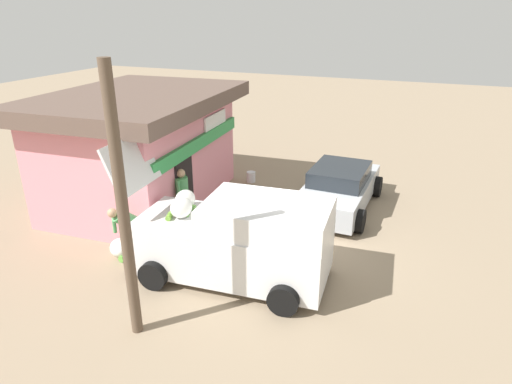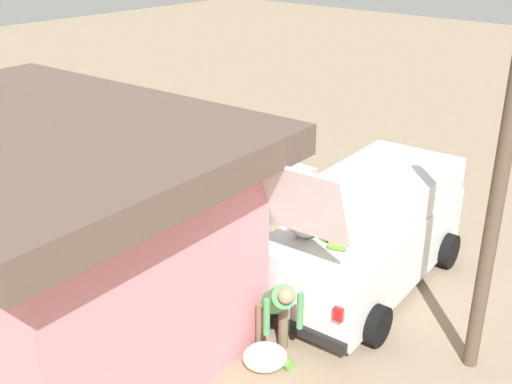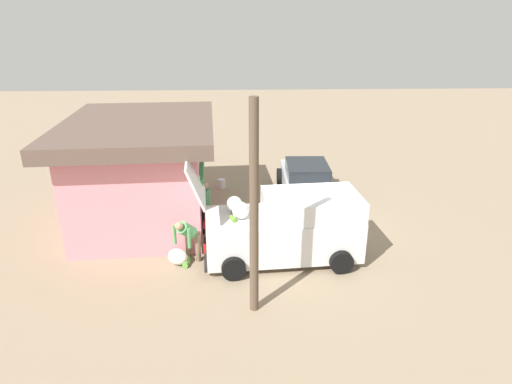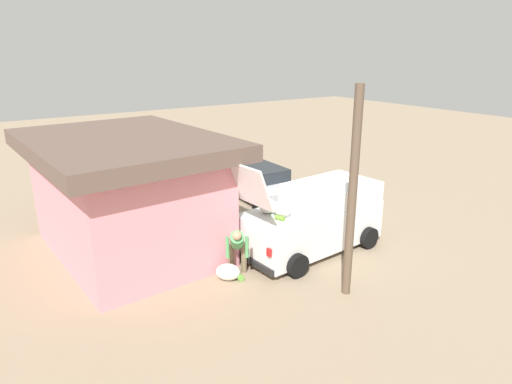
% 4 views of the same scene
% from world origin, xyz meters
% --- Properties ---
extents(ground_plane, '(60.00, 60.00, 0.00)m').
position_xyz_m(ground_plane, '(0.00, 0.00, 0.00)').
color(ground_plane, gray).
extents(storefront_bar, '(6.62, 5.02, 3.33)m').
position_xyz_m(storefront_bar, '(1.19, 5.20, 1.74)').
color(storefront_bar, pink).
rests_on(storefront_bar, ground_plane).
extents(delivery_van, '(2.43, 4.74, 2.94)m').
position_xyz_m(delivery_van, '(-1.65, 0.78, 0.94)').
color(delivery_van, white).
rests_on(delivery_van, ground_plane).
extents(parked_sedan, '(4.05, 2.17, 1.29)m').
position_xyz_m(parked_sedan, '(2.90, -0.46, 0.61)').
color(parked_sedan, '#B2B7BC').
rests_on(parked_sedan, ground_plane).
extents(vendor_standing, '(0.56, 0.40, 1.68)m').
position_xyz_m(vendor_standing, '(-0.00, 3.13, 0.98)').
color(vendor_standing, '#726047').
rests_on(vendor_standing, ground_plane).
extents(customer_bending, '(0.75, 0.70, 1.37)m').
position_xyz_m(customer_bending, '(-1.85, 3.49, 0.85)').
color(customer_bending, '#726047').
rests_on(customer_bending, ground_plane).
extents(unloaded_banana_pile, '(0.79, 0.78, 0.41)m').
position_xyz_m(unloaded_banana_pile, '(-1.87, 3.76, 0.18)').
color(unloaded_banana_pile, silver).
rests_on(unloaded_banana_pile, ground_plane).
extents(paint_bucket, '(0.31, 0.31, 0.36)m').
position_xyz_m(paint_bucket, '(3.89, 2.78, 0.18)').
color(paint_bucket, silver).
rests_on(paint_bucket, ground_plane).
extents(utility_pole, '(0.20, 0.20, 4.89)m').
position_xyz_m(utility_pole, '(-4.00, 1.77, 2.44)').
color(utility_pole, brown).
rests_on(utility_pole, ground_plane).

